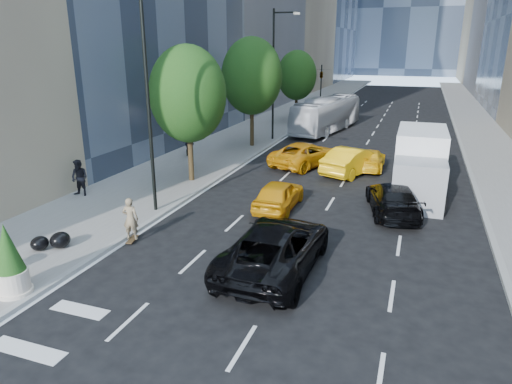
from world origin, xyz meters
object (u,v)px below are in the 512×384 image
at_px(city_bus, 327,114).
at_px(box_truck, 420,163).
at_px(black_sedan_lincoln, 276,247).
at_px(skateboarder, 131,222).
at_px(planter_shrub, 9,261).
at_px(black_sedan_mercedes, 393,199).

height_order(city_bus, box_truck, box_truck).
xyz_separation_m(black_sedan_lincoln, city_bus, (-3.70, 27.28, 0.68)).
xyz_separation_m(skateboarder, planter_shrub, (-1.00, -4.83, 0.39)).
height_order(skateboarder, box_truck, box_truck).
relative_size(black_sedan_lincoln, box_truck, 0.88).
bearing_deg(box_truck, planter_shrub, -127.93).
xyz_separation_m(skateboarder, black_sedan_mercedes, (9.56, 6.86, -0.13)).
bearing_deg(skateboarder, black_sedan_lincoln, 163.12).
relative_size(black_sedan_lincoln, city_bus, 0.56).
relative_size(black_sedan_mercedes, planter_shrub, 2.17).
relative_size(city_bus, box_truck, 1.59).
bearing_deg(planter_shrub, city_bus, 83.90).
bearing_deg(city_bus, black_sedan_lincoln, -72.25).
height_order(black_sedan_lincoln, box_truck, box_truck).
height_order(city_bus, planter_shrub, city_bus).
distance_m(city_bus, box_truck, 18.50).
xyz_separation_m(city_bus, box_truck, (8.20, -16.58, 0.14)).
height_order(black_sedan_lincoln, city_bus, city_bus).
xyz_separation_m(black_sedan_lincoln, box_truck, (4.50, 10.70, 0.82)).
bearing_deg(skateboarder, city_bus, -109.13).
bearing_deg(black_sedan_lincoln, city_bus, -81.32).
distance_m(black_sedan_lincoln, black_sedan_mercedes, 7.95).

